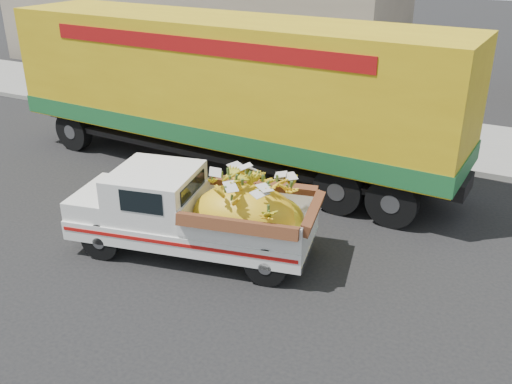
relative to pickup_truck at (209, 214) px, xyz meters
The scene contains 6 objects.
ground 1.68m from the pickup_truck, behind, with size 100.00×100.00×0.00m, color black.
curb 6.63m from the pickup_truck, 102.66° to the left, with size 60.00×0.25×0.15m, color gray.
sidewalk 8.68m from the pickup_truck, 99.61° to the left, with size 60.00×4.00×0.14m, color gray.
building_left 17.31m from the pickup_truck, 123.22° to the left, with size 18.00×6.00×5.00m, color gray.
pickup_truck is the anchor object (origin of this frame).
semi_trailer 4.56m from the pickup_truck, 115.09° to the left, with size 12.04×3.13×3.80m.
Camera 1 is at (6.55, -8.12, 5.64)m, focal length 40.00 mm.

